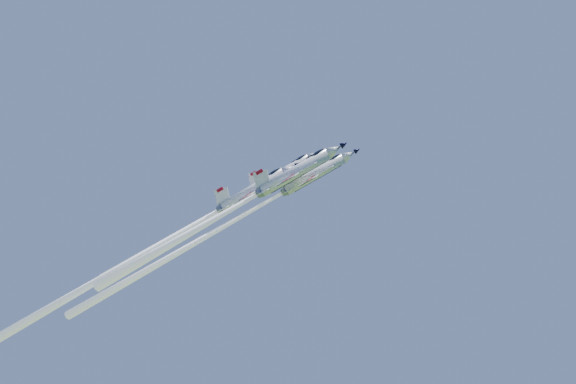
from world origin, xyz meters
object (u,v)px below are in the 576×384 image
Objects in this scene: jet_left at (214,214)px; jet_slot at (144,254)px; jet_right at (222,215)px; jet_lead at (212,233)px.

jet_left reaches higher than jet_slot.
jet_slot reaches higher than jet_right.
jet_slot is at bearing -78.35° from jet_left.
jet_lead is at bearing 13.84° from jet_left.
jet_lead is 6.86m from jet_left.
jet_left is (-3.43, 4.40, 3.99)m from jet_lead.
jet_lead is at bearing 78.30° from jet_slot.
jet_left is 0.73× the size of jet_slot.
jet_right is at bearing 23.66° from jet_left.
jet_right is (5.09, -3.34, 2.79)m from jet_lead.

